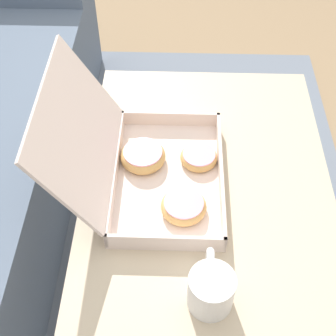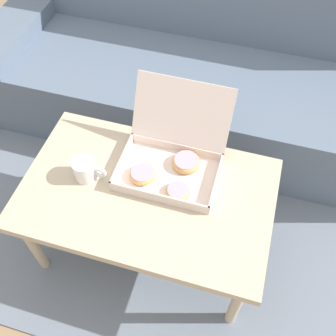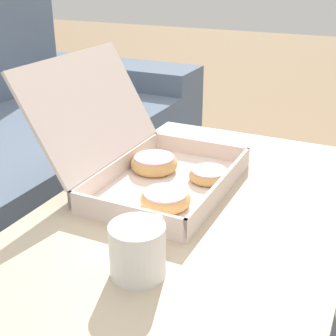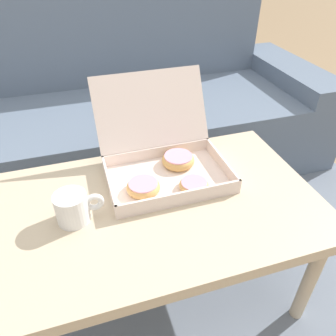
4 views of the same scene
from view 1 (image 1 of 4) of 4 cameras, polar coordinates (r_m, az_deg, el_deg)
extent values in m
plane|color=#937756|center=(1.52, -0.05, -14.35)|extent=(12.00, 12.00, 0.00)
cube|color=slate|center=(1.55, -11.54, -13.68)|extent=(2.46, 1.89, 0.01)
cube|color=#C6B293|center=(1.15, 4.83, -4.66)|extent=(1.00, 0.62, 0.04)
cylinder|color=#C6B293|center=(1.63, 12.65, 2.91)|extent=(0.04, 0.04, 0.42)
cylinder|color=#C6B293|center=(1.61, -4.91, 3.37)|extent=(0.04, 0.04, 0.42)
cube|color=silver|center=(1.16, 0.00, -1.48)|extent=(0.40, 0.27, 0.01)
cube|color=silver|center=(1.15, 6.47, -0.82)|extent=(0.40, 0.01, 0.04)
cube|color=silver|center=(1.15, -6.44, -0.51)|extent=(0.40, 0.01, 0.04)
cube|color=silver|center=(1.03, -0.35, -9.01)|extent=(0.01, 0.27, 0.04)
cube|color=silver|center=(1.28, 0.28, 6.04)|extent=(0.01, 0.27, 0.04)
cube|color=silver|center=(1.06, -10.76, 4.39)|extent=(0.40, 0.14, 0.24)
torus|color=tan|center=(1.19, 3.78, 1.30)|extent=(0.09, 0.09, 0.03)
cylinder|color=pink|center=(1.18, 3.80, 1.56)|extent=(0.08, 0.08, 0.01)
torus|color=tan|center=(1.19, -3.07, 1.45)|extent=(0.11, 0.11, 0.04)
cylinder|color=pink|center=(1.18, -3.09, 1.79)|extent=(0.10, 0.10, 0.02)
torus|color=tan|center=(1.09, 1.92, -4.71)|extent=(0.11, 0.11, 0.03)
cylinder|color=pink|center=(1.08, 1.93, -4.42)|extent=(0.09, 0.09, 0.01)
cylinder|color=white|center=(0.96, 5.26, -14.70)|extent=(0.09, 0.09, 0.09)
torus|color=white|center=(0.98, 5.17, -11.27)|extent=(0.06, 0.02, 0.06)
camera|label=2|loc=(1.37, 69.56, 46.26)|focal=42.00mm
camera|label=3|loc=(0.60, 60.62, -41.10)|focal=50.00mm
camera|label=4|loc=(0.95, 60.47, 12.03)|focal=35.00mm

